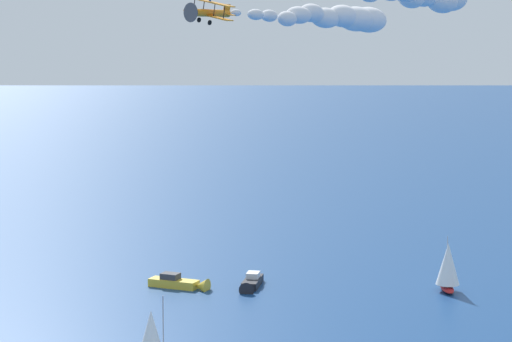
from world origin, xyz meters
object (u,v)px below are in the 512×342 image
(motorboat_outer_ring_c, at_px, (182,283))
(sailboat_outer_ring_b, at_px, (448,267))
(biplane_wingman, at_px, (209,12))
(motorboat_near_centre, at_px, (251,283))

(motorboat_outer_ring_c, bearing_deg, sailboat_outer_ring_b, -139.51)
(sailboat_outer_ring_b, distance_m, motorboat_outer_ring_c, 44.19)
(sailboat_outer_ring_b, bearing_deg, biplane_wingman, 90.61)
(motorboat_near_centre, distance_m, sailboat_outer_ring_b, 32.66)
(motorboat_near_centre, xyz_separation_m, motorboat_outer_ring_c, (8.27, 8.17, 0.05))
(motorboat_near_centre, height_order, motorboat_outer_ring_c, motorboat_outer_ring_c)
(motorboat_near_centre, distance_m, motorboat_outer_ring_c, 11.62)
(motorboat_outer_ring_c, bearing_deg, biplane_wingman, 142.49)
(motorboat_outer_ring_c, xyz_separation_m, biplane_wingman, (-34.09, 26.17, 43.49))
(motorboat_near_centre, height_order, sailboat_outer_ring_b, sailboat_outer_ring_b)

